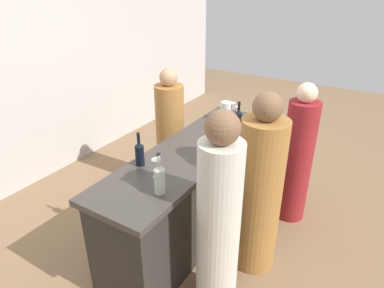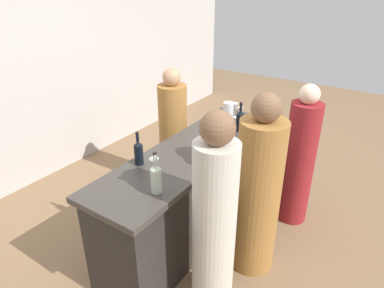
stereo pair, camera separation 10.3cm
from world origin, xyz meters
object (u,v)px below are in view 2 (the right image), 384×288
at_px(person_right_guest, 214,224).
at_px(person_center_guest, 258,194).
at_px(wine_bottle_leftmost_clear_pale, 156,177).
at_px(water_pitcher, 228,112).
at_px(person_left_guest, 299,161).
at_px(wine_glass_near_center, 154,164).
at_px(person_server_behind, 173,135).
at_px(wine_bottle_center_near_black, 240,120).
at_px(wine_glass_near_right, 235,107).
at_px(wine_glass_near_left, 240,112).
at_px(wine_bottle_second_left_near_black, 139,152).

bearing_deg(person_right_guest, person_center_guest, -77.57).
bearing_deg(person_center_guest, wine_bottle_leftmost_clear_pale, 47.01).
bearing_deg(water_pitcher, person_left_guest, -88.31).
relative_size(wine_glass_near_center, person_left_guest, 0.10).
distance_m(wine_bottle_leftmost_clear_pale, person_left_guest, 1.64).
height_order(wine_bottle_leftmost_clear_pale, person_right_guest, person_right_guest).
bearing_deg(person_server_behind, wine_bottle_center_near_black, 3.88).
bearing_deg(water_pitcher, wine_glass_near_center, -176.98).
relative_size(wine_glass_near_center, person_server_behind, 0.10).
xyz_separation_m(wine_bottle_leftmost_clear_pale, person_right_guest, (0.10, -0.42, -0.29)).
bearing_deg(person_right_guest, person_left_guest, -75.72).
bearing_deg(wine_glass_near_right, person_server_behind, 115.55).
bearing_deg(wine_bottle_leftmost_clear_pale, person_left_guest, -21.38).
distance_m(wine_glass_near_right, person_server_behind, 0.79).
bearing_deg(person_left_guest, wine_bottle_leftmost_clear_pale, 79.80).
bearing_deg(person_left_guest, water_pitcher, 12.86).
height_order(wine_bottle_center_near_black, wine_glass_near_left, wine_bottle_center_near_black).
bearing_deg(wine_bottle_center_near_black, wine_glass_near_right, 35.41).
bearing_deg(person_left_guest, wine_bottle_second_left_near_black, 63.63).
bearing_deg(wine_bottle_second_left_near_black, person_left_guest, -37.55).
distance_m(water_pitcher, person_right_guest, 1.53).
bearing_deg(water_pitcher, wine_glass_near_left, -53.25).
xyz_separation_m(wine_bottle_center_near_black, person_left_guest, (0.18, -0.58, -0.36)).
xyz_separation_m(wine_bottle_leftmost_clear_pale, wine_glass_near_center, (0.16, 0.15, -0.02)).
relative_size(wine_bottle_center_near_black, wine_glass_near_left, 1.97).
height_order(wine_bottle_second_left_near_black, person_center_guest, person_center_guest).
relative_size(person_left_guest, person_right_guest, 0.91).
distance_m(wine_glass_near_center, wine_glass_near_right, 1.44).
bearing_deg(water_pitcher, wine_bottle_leftmost_clear_pale, -171.46).
bearing_deg(wine_glass_near_left, wine_bottle_center_near_black, -153.62).
bearing_deg(wine_bottle_second_left_near_black, wine_bottle_center_near_black, -19.54).
relative_size(wine_bottle_second_left_near_black, person_left_guest, 0.20).
height_order(wine_bottle_center_near_black, wine_glass_near_center, wine_bottle_center_near_black).
distance_m(wine_bottle_leftmost_clear_pale, wine_glass_near_center, 0.22).
bearing_deg(wine_glass_near_left, wine_glass_near_right, 57.93).
bearing_deg(person_center_guest, wine_bottle_center_near_black, -57.39).
bearing_deg(wine_bottle_second_left_near_black, person_center_guest, -64.56).
relative_size(wine_glass_near_center, wine_glass_near_right, 0.92).
bearing_deg(person_left_guest, wine_bottle_center_near_black, 28.70).
xyz_separation_m(person_left_guest, person_center_guest, (-0.83, 0.08, 0.05)).
bearing_deg(wine_glass_near_left, wine_bottle_leftmost_clear_pale, -175.63).
xyz_separation_m(wine_glass_near_center, person_center_guest, (0.50, -0.66, -0.30)).
relative_size(wine_bottle_leftmost_clear_pale, wine_glass_near_left, 2.10).
relative_size(wine_bottle_second_left_near_black, person_right_guest, 0.18).
height_order(wine_bottle_leftmost_clear_pale, person_center_guest, person_center_guest).
bearing_deg(person_right_guest, wine_glass_near_right, -46.27).
relative_size(wine_bottle_second_left_near_black, person_server_behind, 0.20).
relative_size(water_pitcher, person_left_guest, 0.14).
bearing_deg(person_right_guest, wine_bottle_second_left_near_black, 11.16).
bearing_deg(wine_bottle_center_near_black, person_server_behind, 90.29).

